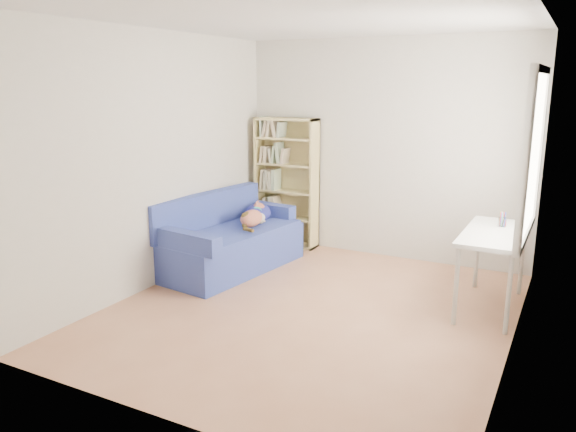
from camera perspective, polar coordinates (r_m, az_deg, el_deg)
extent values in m
plane|color=#B0724F|center=(5.33, 2.29, -9.58)|extent=(4.00, 4.00, 0.00)
cube|color=silver|center=(6.81, 9.69, 6.64)|extent=(3.50, 0.04, 2.60)
cube|color=silver|center=(3.31, -12.58, -0.55)|extent=(3.50, 0.04, 2.60)
cube|color=silver|center=(5.92, -13.14, 5.49)|extent=(0.04, 4.00, 2.60)
cube|color=silver|center=(4.52, 22.93, 2.41)|extent=(0.04, 4.00, 2.60)
cube|color=white|center=(4.93, 2.58, 19.45)|extent=(3.50, 4.00, 0.04)
cube|color=white|center=(5.08, 23.72, 5.73)|extent=(0.01, 1.20, 1.30)
cube|color=navy|center=(6.43, -5.78, -3.53)|extent=(1.04, 1.82, 0.43)
cube|color=navy|center=(6.50, -8.31, 0.49)|extent=(0.38, 1.73, 0.42)
cube|color=navy|center=(6.99, -2.30, 0.57)|extent=(0.83, 0.26, 0.19)
cube|color=navy|center=(5.73, -10.19, -2.54)|extent=(0.83, 0.26, 0.19)
cube|color=navy|center=(6.35, -5.68, -1.52)|extent=(1.00, 1.68, 0.05)
ellipsoid|color=navy|center=(6.78, -3.07, 0.32)|extent=(0.30, 0.33, 0.23)
ellipsoid|color=#AA2A13|center=(6.45, -3.74, -0.22)|extent=(0.37, 0.49, 0.18)
ellipsoid|color=silver|center=(6.52, -2.69, -0.23)|extent=(0.19, 0.22, 0.11)
ellipsoid|color=#33250D|center=(6.41, -4.22, 0.08)|extent=(0.20, 0.25, 0.09)
sphere|color=#AA2A13|center=(6.69, -2.19, 0.67)|extent=(0.16, 0.16, 0.16)
cone|color=#AA2A13|center=(6.72, -2.19, 1.36)|extent=(0.07, 0.08, 0.08)
cone|color=#AA2A13|center=(6.65, -2.51, 1.24)|extent=(0.08, 0.08, 0.08)
cylinder|color=#2AD290|center=(6.63, -2.56, 0.36)|extent=(0.13, 0.08, 0.12)
cylinder|color=#33250D|center=(6.26, -5.09, -1.01)|extent=(0.14, 0.16, 0.06)
cube|color=#D3BD72|center=(7.42, -2.88, 3.64)|extent=(0.03, 0.26, 1.65)
cube|color=#D3BD72|center=(7.05, 2.70, 3.13)|extent=(0.03, 0.26, 1.65)
cube|color=#D3BD72|center=(7.13, -0.17, 9.82)|extent=(0.82, 0.26, 0.03)
cube|color=#D3BD72|center=(7.41, -0.16, -2.79)|extent=(0.82, 0.26, 0.03)
cube|color=#D3BD72|center=(7.33, 0.27, 3.54)|extent=(0.82, 0.02, 1.65)
cube|color=silver|center=(5.48, 20.26, -1.69)|extent=(0.53, 1.16, 0.04)
cylinder|color=silver|center=(6.07, 22.67, -4.17)|extent=(0.04, 0.04, 0.71)
cylinder|color=silver|center=(5.07, 21.50, -7.45)|extent=(0.04, 0.04, 0.71)
cylinder|color=silver|center=(6.12, 18.67, -3.71)|extent=(0.04, 0.04, 0.71)
cylinder|color=silver|center=(5.12, 16.71, -6.86)|extent=(0.04, 0.04, 0.71)
cylinder|color=white|center=(5.69, 20.94, -0.57)|extent=(0.08, 0.08, 0.09)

